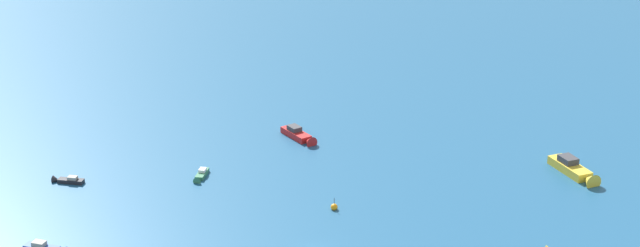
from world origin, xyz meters
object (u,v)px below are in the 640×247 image
object	(u,v)px
motorboat_offshore	(575,171)
motorboat_ahead	(201,175)
motorboat_trailing	(300,136)
motorboat_inshore	(67,180)
marker_buoy	(334,207)

from	to	relation	value
motorboat_offshore	motorboat_ahead	world-z (taller)	motorboat_offshore
motorboat_trailing	motorboat_ahead	distance (m)	23.32
motorboat_inshore	motorboat_ahead	world-z (taller)	motorboat_inshore
motorboat_offshore	motorboat_ahead	size ratio (longest dim) A/B	2.46
motorboat_ahead	marker_buoy	xyz separation A→B (m)	(22.47, 10.93, -0.02)
motorboat_offshore	motorboat_trailing	world-z (taller)	motorboat_offshore
motorboat_inshore	motorboat_offshore	bearing A→B (deg)	56.38
motorboat_offshore	marker_buoy	world-z (taller)	motorboat_offshore
motorboat_trailing	motorboat_offshore	bearing A→B (deg)	35.35
motorboat_trailing	marker_buoy	xyz separation A→B (m)	(26.83, -11.98, -0.30)
motorboat_ahead	marker_buoy	bearing A→B (deg)	25.93
marker_buoy	motorboat_trailing	bearing A→B (deg)	155.94
motorboat_inshore	motorboat_trailing	xyz separation A→B (m)	(6.73, 41.79, 0.27)
motorboat_trailing	motorboat_inshore	bearing A→B (deg)	-99.15
motorboat_inshore	motorboat_offshore	xyz separation A→B (m)	(46.59, 70.07, 0.46)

